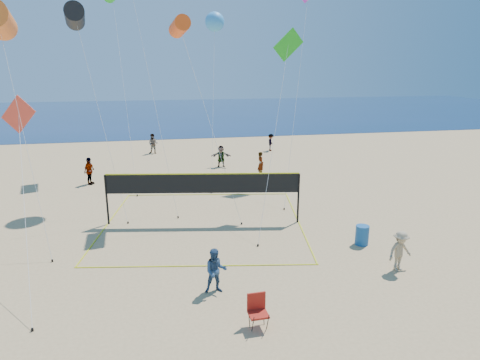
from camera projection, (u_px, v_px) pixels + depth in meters
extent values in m
cube|color=#102A4D|center=(163.00, 113.00, 69.42)|extent=(140.00, 50.00, 0.03)
imported|color=navy|center=(216.00, 271.00, 15.21)|extent=(0.83, 0.66, 1.66)
imported|color=tan|center=(400.00, 251.00, 16.84)|extent=(1.18, 0.84, 1.65)
imported|color=gray|center=(89.00, 171.00, 28.76)|extent=(0.84, 1.18, 1.86)
imported|color=gray|center=(221.00, 156.00, 33.66)|extent=(1.63, 0.75, 1.69)
imported|color=gray|center=(261.00, 164.00, 30.84)|extent=(0.51, 0.71, 1.80)
imported|color=gray|center=(153.00, 144.00, 38.54)|extent=(1.05, 0.93, 1.80)
imported|color=gray|center=(271.00, 142.00, 39.80)|extent=(0.94, 1.17, 1.58)
cube|color=#9E1C12|center=(258.00, 314.00, 13.20)|extent=(0.62, 0.57, 0.06)
cube|color=#9E1C12|center=(256.00, 301.00, 13.34)|extent=(0.59, 0.09, 0.59)
cylinder|color=black|center=(253.00, 326.00, 13.00)|extent=(0.04, 0.30, 0.77)
cylinder|color=black|center=(249.00, 318.00, 13.41)|extent=(0.04, 0.30, 0.77)
cylinder|color=black|center=(268.00, 323.00, 13.12)|extent=(0.04, 0.30, 0.77)
cylinder|color=black|center=(263.00, 316.00, 13.52)|extent=(0.04, 0.30, 0.77)
cylinder|color=#165090|center=(362.00, 235.00, 19.34)|extent=(0.70, 0.70, 0.90)
cylinder|color=black|center=(107.00, 200.00, 21.56)|extent=(0.10, 0.10, 2.59)
cylinder|color=black|center=(298.00, 198.00, 21.83)|extent=(0.10, 0.10, 2.59)
cube|color=black|center=(203.00, 184.00, 21.48)|extent=(9.59, 1.58, 0.97)
cube|color=yellow|center=(203.00, 174.00, 21.34)|extent=(9.60, 1.59, 0.06)
cube|color=yellow|center=(197.00, 266.00, 17.36)|extent=(9.80, 1.65, 0.02)
cube|color=yellow|center=(208.00, 195.00, 26.72)|extent=(9.80, 1.65, 0.02)
cylinder|color=silver|center=(25.00, 138.00, 18.11)|extent=(2.00, 3.92, 9.71)
cylinder|color=black|center=(52.00, 261.00, 17.73)|extent=(0.08, 0.08, 0.10)
cylinder|color=black|center=(75.00, 16.00, 21.03)|extent=(1.28, 2.38, 1.24)
cylinder|color=silver|center=(102.00, 122.00, 21.49)|extent=(2.01, 2.28, 10.14)
cylinder|color=black|center=(128.00, 223.00, 21.95)|extent=(0.08, 0.08, 0.10)
cylinder|color=#FF5315|center=(179.00, 26.00, 21.32)|extent=(1.05, 2.01, 1.05)
cylinder|color=silver|center=(211.00, 126.00, 21.58)|extent=(2.67, 2.71, 9.68)
cylinder|color=black|center=(242.00, 223.00, 21.84)|extent=(0.08, 0.08, 0.10)
cube|color=#F2442F|center=(18.00, 115.00, 18.64)|extent=(1.64, 0.67, 1.73)
cylinder|color=silver|center=(24.00, 204.00, 15.90)|extent=(1.86, 7.78, 5.76)
cylinder|color=black|center=(32.00, 330.00, 13.16)|extent=(0.08, 0.08, 0.10)
cube|color=green|center=(288.00, 45.00, 22.73)|extent=(1.77, 0.32, 1.77)
cylinder|color=silver|center=(274.00, 137.00, 20.98)|extent=(2.90, 5.65, 8.86)
cylinder|color=black|center=(258.00, 245.00, 19.23)|extent=(0.08, 0.08, 0.10)
cylinder|color=silver|center=(298.00, 89.00, 26.20)|extent=(3.63, 7.58, 12.80)
cylinder|color=black|center=(284.00, 209.00, 23.99)|extent=(0.08, 0.08, 0.10)
cylinder|color=silver|center=(153.00, 93.00, 23.37)|extent=(2.04, 5.32, 12.65)
cylinder|color=black|center=(178.00, 217.00, 22.72)|extent=(0.08, 0.08, 0.10)
sphere|color=#3798EA|center=(215.00, 22.00, 30.27)|extent=(1.80, 1.80, 1.36)
cylinder|color=silver|center=(213.00, 102.00, 28.65)|extent=(1.22, 6.23, 10.73)
cylinder|color=black|center=(212.00, 192.00, 27.03)|extent=(0.08, 0.08, 0.10)
cylinder|color=silver|center=(124.00, 88.00, 28.18)|extent=(1.24, 7.51, 12.68)
cylinder|color=black|center=(137.00, 195.00, 26.43)|extent=(0.08, 0.08, 0.10)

